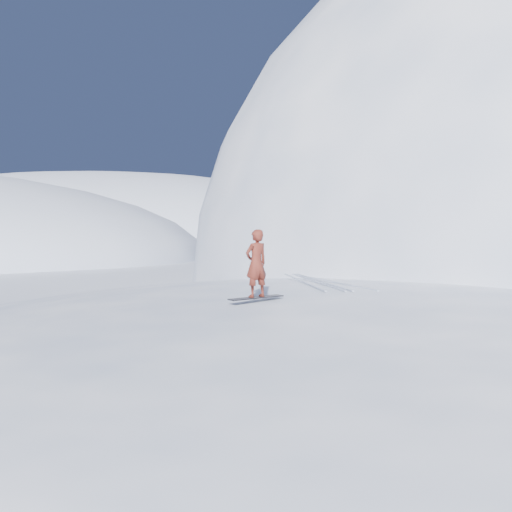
{
  "coord_description": "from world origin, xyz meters",
  "views": [
    {
      "loc": [
        -3.26,
        -13.0,
        4.26
      ],
      "look_at": [
        -3.16,
        1.54,
        3.5
      ],
      "focal_mm": 35.0,
      "sensor_mm": 36.0,
      "label": 1
    }
  ],
  "objects": [
    {
      "name": "wind_bumps",
      "position": [
        -0.56,
        2.12,
        0.0
      ],
      "size": [
        16.0,
        14.4,
        1.0
      ],
      "color": "white",
      "rests_on": "ground"
    },
    {
      "name": "snowboard",
      "position": [
        -3.16,
        0.54,
        2.41
      ],
      "size": [
        1.54,
        1.22,
        0.03
      ],
      "primitive_type": "cube",
      "rotation": [
        0.0,
        0.0,
        0.62
      ],
      "color": "black",
      "rests_on": "near_ridge"
    },
    {
      "name": "snowboarder",
      "position": [
        -3.16,
        0.54,
        3.35
      ],
      "size": [
        0.81,
        0.75,
        1.85
      ],
      "primitive_type": "imported",
      "rotation": [
        0.0,
        0.0,
        3.76
      ],
      "color": "maroon",
      "rests_on": "snowboard"
    },
    {
      "name": "ground",
      "position": [
        0.0,
        0.0,
        0.0
      ],
      "size": [
        400.0,
        400.0,
        0.0
      ],
      "primitive_type": "plane",
      "color": "white",
      "rests_on": "ground"
    },
    {
      "name": "far_ridge_c",
      "position": [
        -40.0,
        110.0,
        0.0
      ],
      "size": [
        140.0,
        90.0,
        36.0
      ],
      "primitive_type": "ellipsoid",
      "color": "white",
      "rests_on": "ground"
    },
    {
      "name": "near_ridge",
      "position": [
        1.0,
        3.0,
        0.0
      ],
      "size": [
        36.0,
        28.0,
        4.8
      ],
      "primitive_type": "ellipsoid",
      "color": "white",
      "rests_on": "ground"
    },
    {
      "name": "peak_shoulder",
      "position": [
        10.0,
        20.0,
        0.0
      ],
      "size": [
        28.0,
        24.0,
        18.0
      ],
      "primitive_type": "ellipsoid",
      "color": "white",
      "rests_on": "ground"
    },
    {
      "name": "board_tracks",
      "position": [
        -0.93,
        4.94,
        2.42
      ],
      "size": [
        2.55,
        5.95,
        0.04
      ],
      "color": "silver",
      "rests_on": "ground"
    }
  ]
}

